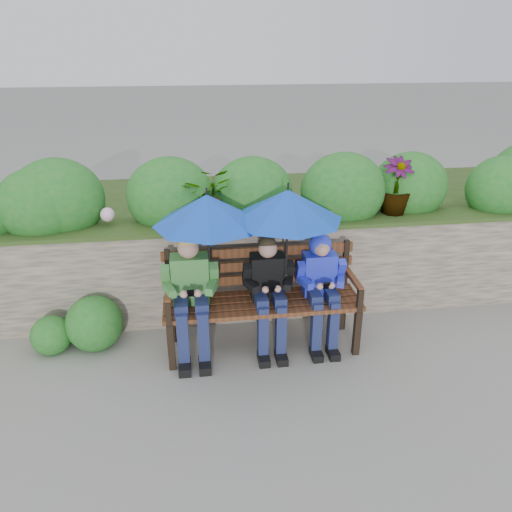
{
  "coord_description": "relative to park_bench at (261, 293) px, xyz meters",
  "views": [
    {
      "loc": [
        -0.56,
        -3.93,
        2.72
      ],
      "look_at": [
        0.0,
        0.1,
        0.95
      ],
      "focal_mm": 35.0,
      "sensor_mm": 36.0,
      "label": 1
    }
  ],
  "objects": [
    {
      "name": "boy_right",
      "position": [
        0.55,
        -0.07,
        0.12
      ],
      "size": [
        0.45,
        0.55,
        1.1
      ],
      "color": "#242EC6",
      "rests_on": "ground"
    },
    {
      "name": "ground",
      "position": [
        -0.06,
        -0.16,
        -0.55
      ],
      "size": [
        60.0,
        60.0,
        0.0
      ],
      "primitive_type": "plane",
      "color": "gray",
      "rests_on": "ground"
    },
    {
      "name": "boy_middle",
      "position": [
        0.06,
        -0.08,
        0.08
      ],
      "size": [
        0.47,
        0.54,
        1.11
      ],
      "color": "black",
      "rests_on": "ground"
    },
    {
      "name": "park_bench",
      "position": [
        0.0,
        0.0,
        0.0
      ],
      "size": [
        1.82,
        0.53,
        0.96
      ],
      "color": "black",
      "rests_on": "ground"
    },
    {
      "name": "garden_backdrop",
      "position": [
        -0.17,
        1.42,
        0.11
      ],
      "size": [
        8.0,
        2.87,
        1.82
      ],
      "color": "#5D564F",
      "rests_on": "ground"
    },
    {
      "name": "umbrella_right",
      "position": [
        0.21,
        -0.08,
        0.87
      ],
      "size": [
        0.97,
        0.97,
        0.88
      ],
      "color": "#0C40C1",
      "rests_on": "ground"
    },
    {
      "name": "boy_left",
      "position": [
        -0.65,
        -0.09,
        0.11
      ],
      "size": [
        0.51,
        0.59,
        1.16
      ],
      "color": "#2D6930",
      "rests_on": "ground"
    },
    {
      "name": "umbrella_left",
      "position": [
        -0.47,
        -0.03,
        0.85
      ],
      "size": [
        0.95,
        0.95,
        0.87
      ],
      "color": "#0C40C1",
      "rests_on": "ground"
    }
  ]
}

